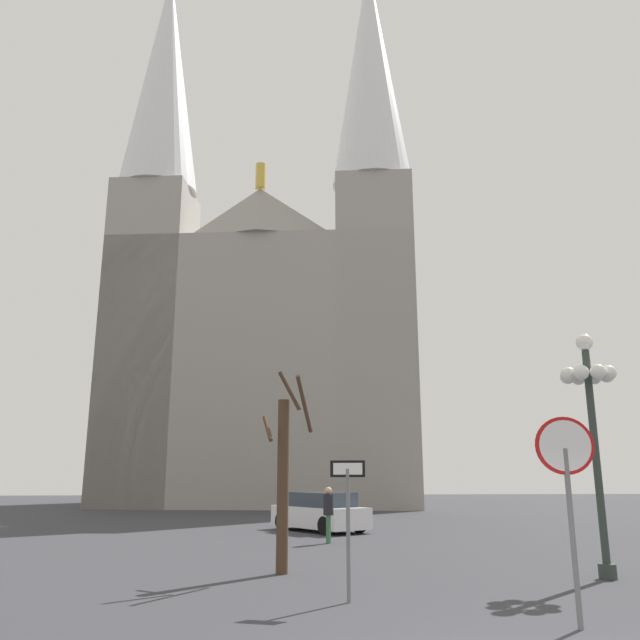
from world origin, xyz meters
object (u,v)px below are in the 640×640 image
at_px(parked_car_near_white, 320,513).
at_px(pedestrian_walking, 328,509).
at_px(cathedral, 267,321).
at_px(street_lamp, 591,406).
at_px(one_way_arrow_sign, 348,510).
at_px(stop_sign, 567,475).
at_px(bare_tree, 284,476).

bearing_deg(parked_car_near_white, pedestrian_walking, -91.49).
relative_size(cathedral, street_lamp, 8.01).
bearing_deg(one_way_arrow_sign, parked_car_near_white, 87.15).
bearing_deg(one_way_arrow_sign, stop_sign, -35.81).
distance_m(stop_sign, parked_car_near_white, 15.83).
relative_size(parked_car_near_white, pedestrian_walking, 2.57).
relative_size(stop_sign, street_lamp, 0.57).
bearing_deg(street_lamp, bare_tree, 169.34).
xyz_separation_m(cathedral, stop_sign, (4.48, -35.14, -10.68)).
height_order(stop_sign, bare_tree, bare_tree).
relative_size(cathedral, pedestrian_walking, 24.24).
relative_size(cathedral, stop_sign, 14.03).
height_order(parked_car_near_white, pedestrian_walking, pedestrian_walking).
bearing_deg(street_lamp, stop_sign, -122.84).
height_order(stop_sign, street_lamp, street_lamp).
relative_size(stop_sign, pedestrian_walking, 1.73).
bearing_deg(stop_sign, pedestrian_walking, 101.95).
bearing_deg(pedestrian_walking, cathedral, 94.98).
bearing_deg(cathedral, pedestrian_walking, -85.02).
relative_size(street_lamp, parked_car_near_white, 1.18).
bearing_deg(stop_sign, cathedral, 97.26).
xyz_separation_m(stop_sign, pedestrian_walking, (-2.41, 11.36, -1.05)).
xyz_separation_m(one_way_arrow_sign, pedestrian_walking, (0.56, 9.22, -0.47)).
bearing_deg(street_lamp, one_way_arrow_sign, -160.79).
distance_m(cathedral, street_lamp, 33.16).
height_order(stop_sign, one_way_arrow_sign, stop_sign).
distance_m(bare_tree, pedestrian_walking, 6.31).
bearing_deg(pedestrian_walking, street_lamp, -55.23).
height_order(one_way_arrow_sign, bare_tree, bare_tree).
distance_m(one_way_arrow_sign, parked_car_near_white, 13.50).
bearing_deg(parked_car_near_white, stop_sign, -81.63).
relative_size(one_way_arrow_sign, street_lamp, 0.45).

